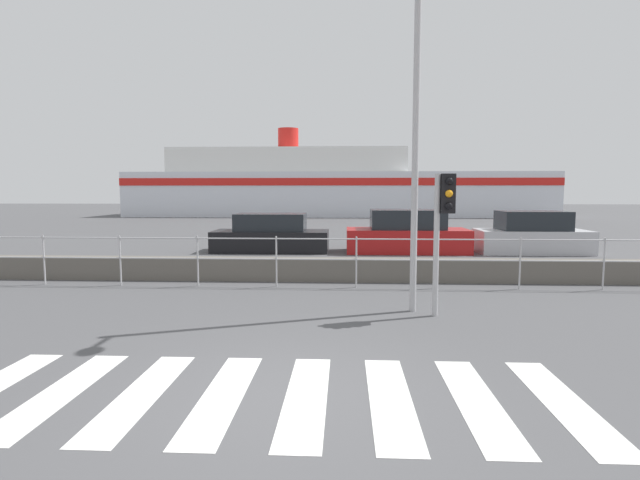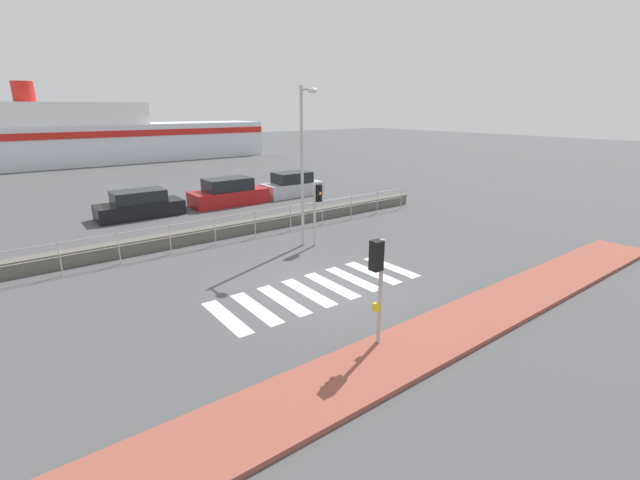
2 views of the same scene
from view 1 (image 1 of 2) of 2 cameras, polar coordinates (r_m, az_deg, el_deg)
name	(u,v)px [view 1 (image 1 of 2)]	position (r m, az deg, el deg)	size (l,w,h in m)	color
ground_plane	(284,397)	(5.63, -4.19, -17.42)	(160.00, 160.00, 0.00)	#4C4C4F
crosswalk	(265,396)	(5.66, -6.36, -17.29)	(6.75, 2.40, 0.01)	silver
seawall	(318,269)	(12.34, -0.20, -3.38)	(22.43, 0.55, 0.55)	#605B54
harbor_fence	(316,254)	(11.40, -0.44, -1.59)	(20.23, 0.04, 1.18)	#B2B2B5
traffic_light_far	(444,212)	(8.91, 13.94, 3.11)	(0.34, 0.32, 2.50)	#B2B2B5
streetlamp	(418,98)	(9.15, 11.11, 15.60)	(0.32, 0.98, 6.18)	#B2B2B5
ferry_boat	(328,188)	(44.52, 0.88, 6.01)	(36.45, 6.84, 7.69)	silver
parked_car_black	(271,235)	(18.32, -5.63, 0.54)	(4.19, 1.74, 1.39)	black
parked_car_red	(407,234)	(18.25, 9.89, 0.67)	(4.33, 1.86, 1.54)	#B21919
parked_car_silver	(532,235)	(19.31, 23.06, 0.52)	(3.83, 1.74, 1.50)	#BCBCC1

